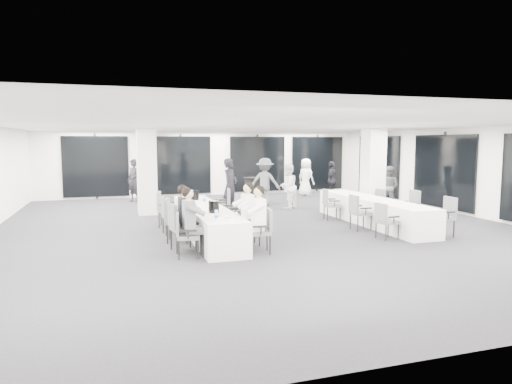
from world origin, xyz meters
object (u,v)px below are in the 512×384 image
at_px(chair_main_right_second, 252,222).
at_px(chair_side_left_near, 385,219).
at_px(chair_main_left_far, 164,207).
at_px(ice_bucket_near, 214,207).
at_px(standing_guest_g, 134,178).
at_px(chair_main_left_second, 179,224).
at_px(chair_main_left_near, 184,232).
at_px(standing_guest_b, 288,183).
at_px(chair_main_left_mid, 174,217).
at_px(chair_main_left_fourth, 169,213).
at_px(chair_side_right_mid, 410,206).
at_px(chair_main_right_far, 224,204).
at_px(standing_guest_a, 230,182).
at_px(chair_side_right_near, 445,214).
at_px(chair_main_right_near, 263,228).
at_px(banquet_table_side, 372,211).
at_px(chair_side_left_far, 330,202).
at_px(cocktail_table, 253,190).
at_px(chair_main_right_mid, 242,214).
at_px(standing_guest_h, 389,184).
at_px(standing_guest_e, 306,175).
at_px(chair_main_right_fourth, 232,210).
at_px(ice_bucket_far, 195,195).
at_px(banquet_table_main, 206,222).
at_px(standing_guest_d, 332,178).
at_px(standing_guest_c, 265,179).
at_px(chair_side_right_far, 377,201).

distance_m(chair_main_right_second, chair_side_left_near, 3.27).
bearing_deg(chair_main_left_far, ice_bucket_near, 30.90).
bearing_deg(standing_guest_g, chair_main_left_second, -38.15).
bearing_deg(chair_main_left_near, standing_guest_b, 150.27).
distance_m(chair_main_left_mid, standing_guest_b, 6.23).
relative_size(chair_main_left_fourth, chair_side_right_mid, 0.95).
relative_size(chair_main_right_far, standing_guest_a, 0.50).
bearing_deg(chair_main_left_mid, chair_side_right_near, 91.76).
bearing_deg(standing_guest_a, chair_main_right_near, -146.60).
height_order(banquet_table_side, ice_bucket_near, ice_bucket_near).
height_order(chair_main_right_second, chair_side_right_mid, chair_side_right_mid).
distance_m(chair_main_right_near, chair_side_left_far, 4.65).
relative_size(cocktail_table, chair_main_right_far, 0.96).
relative_size(chair_main_right_mid, standing_guest_h, 0.61).
bearing_deg(standing_guest_e, chair_main_right_far, 110.44).
bearing_deg(chair_main_left_near, chair_side_right_mid, 112.21).
bearing_deg(cocktail_table, chair_main_right_fourth, -112.63).
bearing_deg(banquet_table_side, chair_side_right_mid, -34.75).
height_order(chair_main_right_second, standing_guest_e, standing_guest_e).
bearing_deg(ice_bucket_far, cocktail_table, 55.18).
distance_m(banquet_table_main, standing_guest_d, 8.29).
bearing_deg(chair_main_right_fourth, banquet_table_side, -92.02).
bearing_deg(ice_bucket_near, standing_guest_b, 52.41).
distance_m(chair_main_left_fourth, chair_side_left_far, 4.96).
height_order(chair_side_left_far, chair_side_right_near, chair_side_right_near).
distance_m(chair_main_left_mid, chair_main_left_far, 2.05).
bearing_deg(standing_guest_h, standing_guest_b, 41.35).
distance_m(chair_main_right_mid, standing_guest_c, 5.77).
bearing_deg(standing_guest_c, ice_bucket_far, 77.10).
height_order(cocktail_table, chair_main_right_far, chair_main_right_far).
relative_size(cocktail_table, chair_main_left_fourth, 1.02).
bearing_deg(chair_side_right_near, standing_guest_c, 24.75).
distance_m(chair_main_right_mid, chair_side_left_far, 3.62).
bearing_deg(standing_guest_e, chair_main_left_near, 115.90).
distance_m(chair_main_left_fourth, chair_main_right_mid, 1.91).
distance_m(chair_main_left_far, chair_side_left_far, 4.92).
relative_size(banquet_table_side, standing_guest_a, 2.44).
bearing_deg(chair_main_right_second, standing_guest_e, -29.54).
bearing_deg(chair_main_left_mid, ice_bucket_far, 168.98).
xyz_separation_m(banquet_table_side, standing_guest_g, (-6.27, 7.17, 0.58)).
relative_size(chair_side_right_near, ice_bucket_far, 3.84).
distance_m(banquet_table_side, chair_side_right_mid, 1.04).
bearing_deg(standing_guest_b, chair_main_right_fourth, 13.92).
bearing_deg(chair_side_left_far, chair_main_left_mid, -60.17).
height_order(chair_main_left_fourth, ice_bucket_far, ice_bucket_far).
xyz_separation_m(chair_side_right_mid, chair_side_right_far, (-0.01, 1.63, -0.07)).
height_order(chair_side_left_far, standing_guest_c, standing_guest_c).
bearing_deg(standing_guest_e, chair_side_right_far, 150.55).
relative_size(chair_main_left_near, chair_side_left_near, 1.03).
xyz_separation_m(chair_side_right_mid, standing_guest_a, (-4.16, 4.01, 0.45)).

